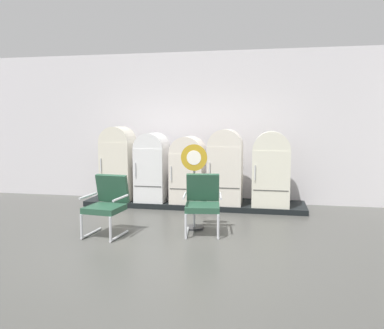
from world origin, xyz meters
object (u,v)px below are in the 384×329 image
(refrigerator_3, at_px, (225,165))
(sign_stand, at_px, (194,189))
(refrigerator_0, at_px, (118,161))
(armchair_right, at_px, (203,201))
(armchair_left, at_px, (107,202))
(refrigerator_4, at_px, (271,167))
(refrigerator_1, at_px, (152,165))
(refrigerator_2, at_px, (188,168))

(refrigerator_3, xyz_separation_m, sign_stand, (-0.35, -1.54, -0.24))
(refrigerator_0, xyz_separation_m, refrigerator_3, (2.27, 0.00, -0.03))
(sign_stand, bearing_deg, armchair_right, -48.93)
(sign_stand, bearing_deg, armchair_left, -155.64)
(refrigerator_4, height_order, armchair_right, refrigerator_4)
(refrigerator_1, bearing_deg, refrigerator_2, -2.02)
(refrigerator_0, xyz_separation_m, armchair_right, (2.10, -1.74, -0.42))
(refrigerator_0, bearing_deg, refrigerator_1, 4.40)
(refrigerator_4, distance_m, sign_stand, 2.00)
(refrigerator_4, relative_size, armchair_left, 1.58)
(refrigerator_2, xyz_separation_m, armchair_left, (-0.85, -2.15, -0.30))
(armchair_left, height_order, armchair_right, same)
(refrigerator_0, height_order, refrigerator_4, refrigerator_0)
(refrigerator_0, relative_size, armchair_left, 1.67)
(armchair_right, height_order, sign_stand, sign_stand)
(refrigerator_3, bearing_deg, sign_stand, -102.79)
(refrigerator_2, bearing_deg, armchair_left, -111.64)
(refrigerator_2, bearing_deg, refrigerator_1, 177.98)
(refrigerator_3, bearing_deg, refrigerator_4, 0.52)
(refrigerator_0, xyz_separation_m, sign_stand, (1.92, -1.54, -0.27))
(armchair_left, relative_size, armchair_right, 1.00)
(armchair_left, bearing_deg, refrigerator_2, 68.36)
(refrigerator_1, height_order, armchair_right, refrigerator_1)
(armchair_right, bearing_deg, sign_stand, 131.07)
(refrigerator_3, distance_m, armchair_right, 1.79)
(refrigerator_2, distance_m, refrigerator_3, 0.78)
(refrigerator_2, height_order, armchair_right, refrigerator_2)
(armchair_left, bearing_deg, sign_stand, 24.36)
(refrigerator_1, relative_size, armchair_left, 1.53)
(refrigerator_0, distance_m, sign_stand, 2.48)
(refrigerator_4, bearing_deg, refrigerator_1, 178.90)
(armchair_left, bearing_deg, refrigerator_4, 40.13)
(refrigerator_0, distance_m, armchair_left, 2.25)
(sign_stand, bearing_deg, refrigerator_4, 51.14)
(refrigerator_0, relative_size, refrigerator_3, 1.03)
(refrigerator_0, relative_size, sign_stand, 1.11)
(refrigerator_1, relative_size, refrigerator_4, 0.97)
(refrigerator_2, distance_m, sign_stand, 1.63)
(refrigerator_0, height_order, armchair_right, refrigerator_0)
(refrigerator_1, height_order, armchair_left, refrigerator_1)
(refrigerator_0, bearing_deg, sign_stand, -38.67)
(refrigerator_1, xyz_separation_m, refrigerator_2, (0.77, -0.03, -0.04))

